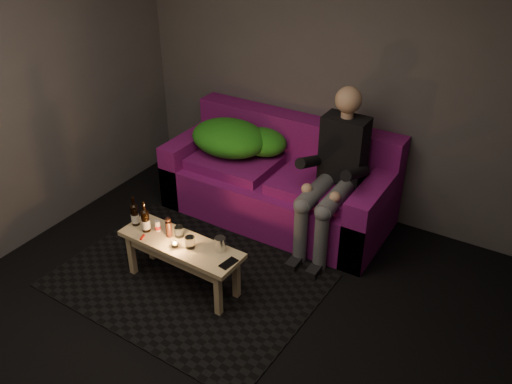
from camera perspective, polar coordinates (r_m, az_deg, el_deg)
floor at (r=3.99m, az=-6.87°, el=-15.67°), size 4.50×4.50×0.00m
room at (r=3.36m, az=-3.74°, el=9.21°), size 4.50×4.50×4.50m
rug at (r=4.49m, az=-7.18°, el=-9.21°), size 2.10×1.56×0.01m
sofa at (r=5.12m, az=2.57°, el=0.92°), size 2.08×0.94×0.90m
green_blanket at (r=5.17m, az=-2.14°, el=5.65°), size 0.92×0.63×0.31m
person at (r=4.57m, az=8.28°, el=2.34°), size 0.38×0.87×1.39m
coffee_table at (r=4.25m, az=-7.89°, el=-6.08°), size 1.03×0.36×0.42m
beer_bottle_a at (r=4.42m, az=-12.64°, el=-2.32°), size 0.06×0.06×0.26m
beer_bottle_b at (r=4.33m, az=-11.57°, el=-2.93°), size 0.07×0.07×0.27m
salt_shaker at (r=4.34m, az=-10.32°, el=-3.54°), size 0.05×0.05×0.09m
pepper_mill at (r=4.25m, az=-9.15°, el=-3.87°), size 0.06×0.06×0.13m
tumbler_back at (r=4.25m, az=-8.09°, el=-4.16°), size 0.09×0.09×0.09m
tealight at (r=4.16m, az=-8.55°, el=-5.47°), size 0.05×0.05×0.04m
tumbler_front at (r=4.12m, az=-6.96°, el=-5.28°), size 0.08×0.08×0.09m
steel_cup at (r=4.06m, az=-3.79°, el=-5.50°), size 0.11×0.11×0.11m
smartphone at (r=3.96m, az=-2.91°, el=-7.50°), size 0.09×0.15×0.01m
red_lighter at (r=4.30m, az=-11.88°, el=-4.67°), size 0.04×0.07×0.01m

